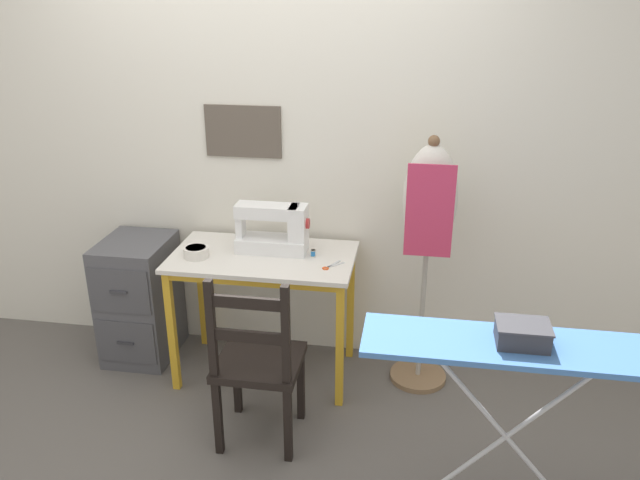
{
  "coord_description": "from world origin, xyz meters",
  "views": [
    {
      "loc": [
        0.81,
        -2.74,
        2.1
      ],
      "look_at": [
        0.32,
        0.25,
        0.86
      ],
      "focal_mm": 35.0,
      "sensor_mm": 36.0,
      "label": 1
    }
  ],
  "objects_px": {
    "sewing_machine": "(275,230)",
    "wooden_chair": "(258,364)",
    "scissors": "(330,267)",
    "fabric_bowl": "(196,252)",
    "ironing_board": "(517,355)",
    "storage_box": "(522,334)",
    "filing_cabinet": "(140,299)",
    "thread_spool_near_machine": "(313,253)",
    "dress_form": "(429,217)"
  },
  "relations": [
    {
      "from": "sewing_machine",
      "to": "wooden_chair",
      "type": "relative_size",
      "value": 0.43
    },
    {
      "from": "scissors",
      "to": "wooden_chair",
      "type": "bearing_deg",
      "value": -119.61
    },
    {
      "from": "fabric_bowl",
      "to": "ironing_board",
      "type": "bearing_deg",
      "value": -27.31
    },
    {
      "from": "fabric_bowl",
      "to": "ironing_board",
      "type": "height_order",
      "value": "ironing_board"
    },
    {
      "from": "wooden_chair",
      "to": "storage_box",
      "type": "xyz_separation_m",
      "value": [
        1.12,
        -0.31,
        0.45
      ]
    },
    {
      "from": "filing_cabinet",
      "to": "storage_box",
      "type": "relative_size",
      "value": 3.67
    },
    {
      "from": "thread_spool_near_machine",
      "to": "storage_box",
      "type": "height_order",
      "value": "storage_box"
    },
    {
      "from": "scissors",
      "to": "sewing_machine",
      "type": "bearing_deg",
      "value": 153.73
    },
    {
      "from": "scissors",
      "to": "filing_cabinet",
      "type": "distance_m",
      "value": 1.24
    },
    {
      "from": "fabric_bowl",
      "to": "thread_spool_near_machine",
      "type": "height_order",
      "value": "fabric_bowl"
    },
    {
      "from": "thread_spool_near_machine",
      "to": "ironing_board",
      "type": "bearing_deg",
      "value": -44.11
    },
    {
      "from": "filing_cabinet",
      "to": "storage_box",
      "type": "height_order",
      "value": "storage_box"
    },
    {
      "from": "storage_box",
      "to": "sewing_machine",
      "type": "bearing_deg",
      "value": 140.84
    },
    {
      "from": "thread_spool_near_machine",
      "to": "ironing_board",
      "type": "height_order",
      "value": "ironing_board"
    },
    {
      "from": "ironing_board",
      "to": "storage_box",
      "type": "relative_size",
      "value": 5.88
    },
    {
      "from": "fabric_bowl",
      "to": "filing_cabinet",
      "type": "height_order",
      "value": "fabric_bowl"
    },
    {
      "from": "scissors",
      "to": "thread_spool_near_machine",
      "type": "bearing_deg",
      "value": 131.82
    },
    {
      "from": "filing_cabinet",
      "to": "storage_box",
      "type": "distance_m",
      "value": 2.3
    },
    {
      "from": "thread_spool_near_machine",
      "to": "wooden_chair",
      "type": "height_order",
      "value": "wooden_chair"
    },
    {
      "from": "thread_spool_near_machine",
      "to": "storage_box",
      "type": "xyz_separation_m",
      "value": [
        0.96,
        -0.92,
        0.13
      ]
    },
    {
      "from": "ironing_board",
      "to": "dress_form",
      "type": "bearing_deg",
      "value": 109.9
    },
    {
      "from": "thread_spool_near_machine",
      "to": "wooden_chair",
      "type": "xyz_separation_m",
      "value": [
        -0.16,
        -0.61,
        -0.33
      ]
    },
    {
      "from": "fabric_bowl",
      "to": "scissors",
      "type": "xyz_separation_m",
      "value": [
        0.73,
        -0.01,
        -0.03
      ]
    },
    {
      "from": "wooden_chair",
      "to": "filing_cabinet",
      "type": "xyz_separation_m",
      "value": [
        -0.9,
        0.66,
        -0.06
      ]
    },
    {
      "from": "fabric_bowl",
      "to": "wooden_chair",
      "type": "relative_size",
      "value": 0.15
    },
    {
      "from": "ironing_board",
      "to": "storage_box",
      "type": "height_order",
      "value": "storage_box"
    },
    {
      "from": "filing_cabinet",
      "to": "ironing_board",
      "type": "xyz_separation_m",
      "value": [
        2.01,
        -0.97,
        0.43
      ]
    },
    {
      "from": "wooden_chair",
      "to": "filing_cabinet",
      "type": "relative_size",
      "value": 1.25
    },
    {
      "from": "sewing_machine",
      "to": "scissors",
      "type": "bearing_deg",
      "value": -26.27
    },
    {
      "from": "filing_cabinet",
      "to": "dress_form",
      "type": "relative_size",
      "value": 0.52
    },
    {
      "from": "thread_spool_near_machine",
      "to": "dress_form",
      "type": "bearing_deg",
      "value": 3.53
    },
    {
      "from": "sewing_machine",
      "to": "fabric_bowl",
      "type": "xyz_separation_m",
      "value": [
        -0.41,
        -0.15,
        -0.1
      ]
    },
    {
      "from": "fabric_bowl",
      "to": "wooden_chair",
      "type": "height_order",
      "value": "wooden_chair"
    },
    {
      "from": "wooden_chair",
      "to": "ironing_board",
      "type": "xyz_separation_m",
      "value": [
        1.11,
        -0.32,
        0.36
      ]
    },
    {
      "from": "storage_box",
      "to": "thread_spool_near_machine",
      "type": "bearing_deg",
      "value": 136.23
    },
    {
      "from": "ironing_board",
      "to": "storage_box",
      "type": "bearing_deg",
      "value": 19.7
    },
    {
      "from": "thread_spool_near_machine",
      "to": "sewing_machine",
      "type": "bearing_deg",
      "value": 170.27
    },
    {
      "from": "thread_spool_near_machine",
      "to": "ironing_board",
      "type": "distance_m",
      "value": 1.32
    },
    {
      "from": "storage_box",
      "to": "dress_form",
      "type": "bearing_deg",
      "value": 110.39
    },
    {
      "from": "sewing_machine",
      "to": "ironing_board",
      "type": "relative_size",
      "value": 0.34
    },
    {
      "from": "scissors",
      "to": "thread_spool_near_machine",
      "type": "relative_size",
      "value": 3.53
    },
    {
      "from": "thread_spool_near_machine",
      "to": "filing_cabinet",
      "type": "xyz_separation_m",
      "value": [
        -1.06,
        0.05,
        -0.39
      ]
    },
    {
      "from": "thread_spool_near_machine",
      "to": "ironing_board",
      "type": "xyz_separation_m",
      "value": [
        0.95,
        -0.92,
        0.03
      ]
    },
    {
      "from": "dress_form",
      "to": "sewing_machine",
      "type": "bearing_deg",
      "value": -179.97
    },
    {
      "from": "fabric_bowl",
      "to": "thread_spool_near_machine",
      "type": "xyz_separation_m",
      "value": [
        0.62,
        0.11,
        -0.01
      ]
    },
    {
      "from": "scissors",
      "to": "wooden_chair",
      "type": "xyz_separation_m",
      "value": [
        -0.27,
        -0.48,
        -0.31
      ]
    },
    {
      "from": "scissors",
      "to": "fabric_bowl",
      "type": "bearing_deg",
      "value": 178.92
    },
    {
      "from": "filing_cabinet",
      "to": "ironing_board",
      "type": "distance_m",
      "value": 2.27
    },
    {
      "from": "fabric_bowl",
      "to": "dress_form",
      "type": "relative_size",
      "value": 0.1
    },
    {
      "from": "sewing_machine",
      "to": "wooden_chair",
      "type": "height_order",
      "value": "sewing_machine"
    }
  ]
}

